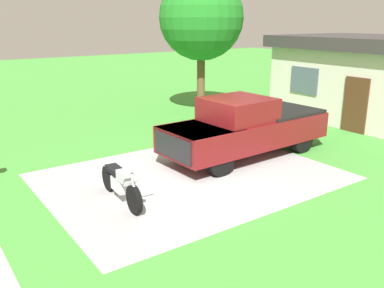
# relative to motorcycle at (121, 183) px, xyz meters

# --- Properties ---
(ground_plane) EXTENTS (80.00, 80.00, 0.00)m
(ground_plane) POSITION_rel_motorcycle_xyz_m (-0.38, 2.30, -0.47)
(ground_plane) COLOR #459638
(driveway_pad) EXTENTS (5.81, 7.74, 0.01)m
(driveway_pad) POSITION_rel_motorcycle_xyz_m (-0.38, 2.30, -0.47)
(driveway_pad) COLOR #A0A0A0
(driveway_pad) RESTS_ON ground
(motorcycle) EXTENTS (2.21, 0.70, 1.09)m
(motorcycle) POSITION_rel_motorcycle_xyz_m (0.00, 0.00, 0.00)
(motorcycle) COLOR black
(motorcycle) RESTS_ON ground
(pickup_truck) EXTENTS (2.19, 5.69, 1.90)m
(pickup_truck) POSITION_rel_motorcycle_xyz_m (-0.88, 4.80, 0.48)
(pickup_truck) COLOR black
(pickup_truck) RESTS_ON ground
(shade_tree) EXTENTS (3.71, 3.71, 6.10)m
(shade_tree) POSITION_rel_motorcycle_xyz_m (-6.85, 7.38, 3.75)
(shade_tree) COLOR brown
(shade_tree) RESTS_ON ground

